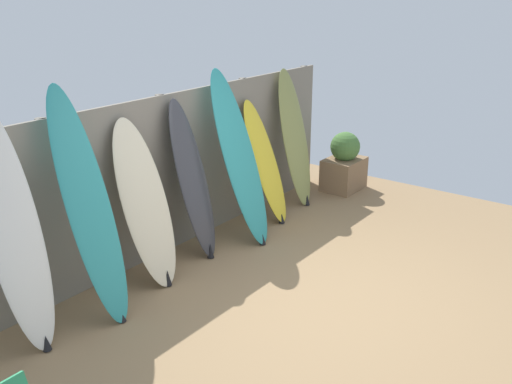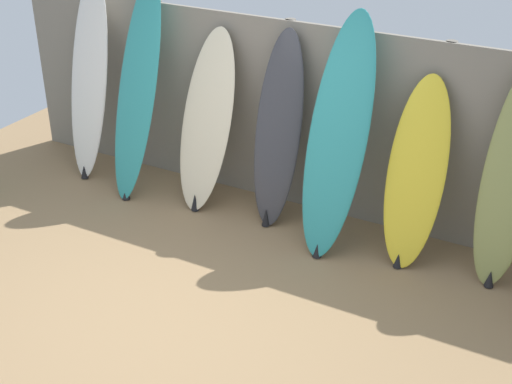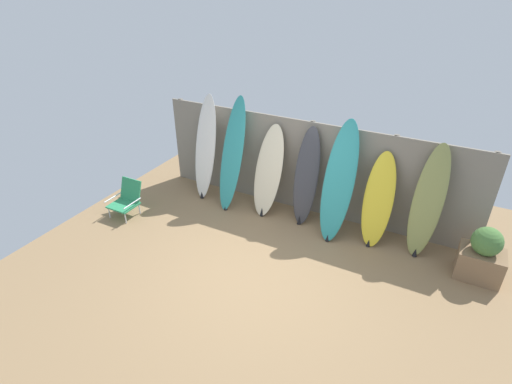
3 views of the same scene
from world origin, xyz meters
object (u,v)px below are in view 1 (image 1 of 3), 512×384
(surfboard_teal_1, at_px, (89,208))
(surfboard_charcoal_3, at_px, (193,181))
(planter_box, at_px, (344,164))
(surfboard_cream_2, at_px, (146,205))
(surfboard_olive_6, at_px, (295,139))
(surfboard_yellow_5, at_px, (266,163))
(surfboard_white_0, at_px, (14,232))
(surfboard_teal_4, at_px, (240,159))

(surfboard_teal_1, distance_m, surfboard_charcoal_3, 1.48)
(surfboard_charcoal_3, height_order, planter_box, surfboard_charcoal_3)
(surfboard_cream_2, height_order, surfboard_charcoal_3, surfboard_charcoal_3)
(surfboard_charcoal_3, height_order, surfboard_olive_6, surfboard_olive_6)
(surfboard_teal_1, xyz_separation_m, surfboard_charcoal_3, (1.47, 0.12, -0.17))
(surfboard_yellow_5, bearing_deg, surfboard_cream_2, 179.97)
(surfboard_white_0, distance_m, surfboard_yellow_5, 3.45)
(surfboard_yellow_5, height_order, surfboard_olive_6, surfboard_olive_6)
(surfboard_cream_2, distance_m, surfboard_yellow_5, 2.04)
(surfboard_teal_4, bearing_deg, surfboard_olive_6, 6.47)
(surfboard_cream_2, bearing_deg, surfboard_teal_4, -4.84)
(surfboard_teal_4, relative_size, surfboard_olive_6, 1.09)
(surfboard_charcoal_3, xyz_separation_m, surfboard_teal_4, (0.64, -0.15, 0.13))
(surfboard_yellow_5, distance_m, planter_box, 1.72)
(surfboard_olive_6, relative_size, planter_box, 2.12)
(surfboard_teal_4, bearing_deg, surfboard_cream_2, 175.16)
(surfboard_teal_4, bearing_deg, surfboard_white_0, 177.45)
(surfboard_olive_6, bearing_deg, surfboard_yellow_5, -176.57)
(surfboard_teal_4, relative_size, planter_box, 2.31)
(surfboard_cream_2, bearing_deg, surfboard_olive_6, 0.89)
(surfboard_teal_1, xyz_separation_m, planter_box, (4.42, -0.17, -0.66))
(surfboard_white_0, xyz_separation_m, surfboard_teal_1, (0.67, -0.09, 0.02))
(surfboard_teal_1, xyz_separation_m, surfboard_yellow_5, (2.77, 0.08, -0.28))
(surfboard_teal_4, xyz_separation_m, planter_box, (2.32, -0.14, -0.61))
(surfboard_charcoal_3, height_order, surfboard_teal_4, surfboard_teal_4)
(surfboard_olive_6, bearing_deg, surfboard_cream_2, -179.11)
(surfboard_white_0, bearing_deg, surfboard_charcoal_3, 0.81)
(surfboard_white_0, xyz_separation_m, surfboard_yellow_5, (3.44, -0.01, -0.26))
(surfboard_teal_1, xyz_separation_m, surfboard_cream_2, (0.73, 0.08, -0.22))
(surfboard_white_0, distance_m, surfboard_teal_4, 2.78)
(surfboard_charcoal_3, bearing_deg, surfboard_olive_6, 0.17)
(surfboard_white_0, bearing_deg, surfboard_teal_4, -2.55)
(surfboard_white_0, height_order, surfboard_teal_1, surfboard_teal_1)
(surfboard_cream_2, bearing_deg, surfboard_yellow_5, -0.03)
(planter_box, bearing_deg, surfboard_teal_1, 177.79)
(surfboard_teal_1, bearing_deg, surfboard_white_0, 172.46)
(surfboard_charcoal_3, relative_size, planter_box, 2.02)
(surfboard_teal_1, relative_size, surfboard_olive_6, 1.14)
(surfboard_charcoal_3, height_order, surfboard_yellow_5, surfboard_charcoal_3)
(surfboard_yellow_5, relative_size, surfboard_olive_6, 0.84)
(surfboard_charcoal_3, bearing_deg, surfboard_yellow_5, -1.69)
(surfboard_teal_4, bearing_deg, surfboard_teal_1, 179.05)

